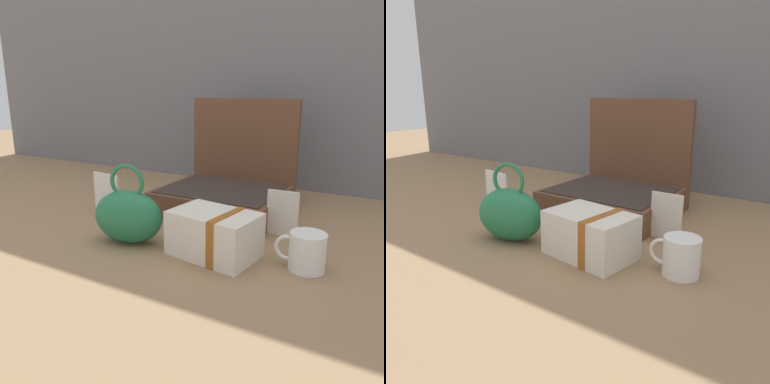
{
  "view_description": "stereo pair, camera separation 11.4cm",
  "coord_description": "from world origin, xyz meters",
  "views": [
    {
      "loc": [
        0.57,
        -0.98,
        0.4
      ],
      "look_at": [
        0.03,
        -0.02,
        0.1
      ],
      "focal_mm": 35.49,
      "sensor_mm": 36.0,
      "label": 1
    },
    {
      "loc": [
        0.67,
        -0.92,
        0.4
      ],
      "look_at": [
        0.03,
        -0.02,
        0.1
      ],
      "focal_mm": 35.49,
      "sensor_mm": 36.0,
      "label": 2
    }
  ],
  "objects": [
    {
      "name": "ground_plane",
      "position": [
        0.0,
        0.0,
        0.0
      ],
      "size": [
        6.0,
        6.0,
        0.0
      ],
      "primitive_type": "plane",
      "color": "#8C6D4C"
    },
    {
      "name": "back_wall",
      "position": [
        0.0,
        0.58,
        0.7
      ],
      "size": [
        3.2,
        0.06,
        1.4
      ],
      "primitive_type": "cube",
      "color": "slate",
      "rests_on": "ground_plane"
    },
    {
      "name": "open_suitcase",
      "position": [
        0.06,
        0.17,
        0.08
      ],
      "size": [
        0.4,
        0.35,
        0.37
      ],
      "color": "brown",
      "rests_on": "ground_plane"
    },
    {
      "name": "info_card_left",
      "position": [
        -0.24,
        -0.1,
        0.07
      ],
      "size": [
        0.11,
        0.02,
        0.14
      ],
      "primitive_type": "cube",
      "rotation": [
        0.0,
        0.0,
        -0.14
      ],
      "color": "white",
      "rests_on": "ground_plane"
    },
    {
      "name": "coffee_mug",
      "position": [
        0.41,
        -0.16,
        0.04
      ],
      "size": [
        0.12,
        0.08,
        0.09
      ],
      "color": "white",
      "rests_on": "ground_plane"
    },
    {
      "name": "cream_toiletry_bag",
      "position": [
        0.19,
        -0.19,
        0.06
      ],
      "size": [
        0.22,
        0.17,
        0.12
      ],
      "color": "silver",
      "rests_on": "ground_plane"
    },
    {
      "name": "poster_card_right",
      "position": [
        0.3,
        0.02,
        0.07
      ],
      "size": [
        0.09,
        0.01,
        0.13
      ],
      "primitive_type": "cube",
      "rotation": [
        0.0,
        0.0,
        0.03
      ],
      "color": "white",
      "rests_on": "ground_plane"
    },
    {
      "name": "teal_pouch_handbag",
      "position": [
        -0.04,
        -0.23,
        0.08
      ],
      "size": [
        0.21,
        0.14,
        0.22
      ],
      "color": "#237247",
      "rests_on": "ground_plane"
    }
  ]
}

